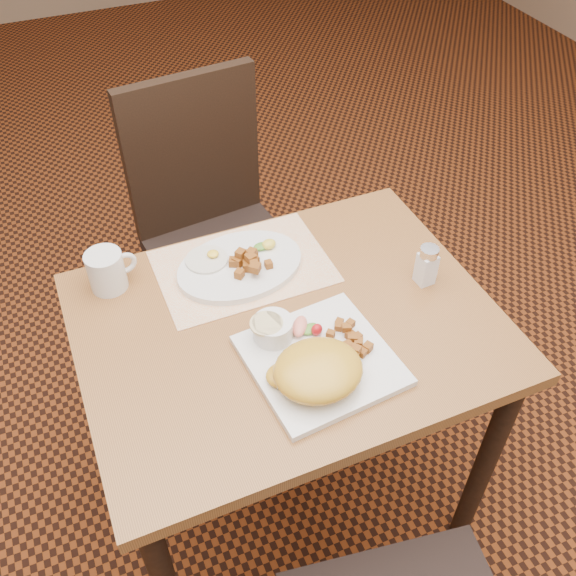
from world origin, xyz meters
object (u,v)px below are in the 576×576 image
Objects in this scene: chair_far at (213,221)px; salt_shaker at (427,265)px; table at (288,353)px; plate_square at (321,360)px; coffee_mug at (107,271)px; plate_oval at (240,266)px.

chair_far is 9.70× the size of salt_shaker.
plate_square is at bearing -83.56° from table.
plate_square is 2.80× the size of salt_shaker.
chair_far is (0.03, 0.66, -0.10)m from table.
plate_square is 2.44× the size of coffee_mug.
table is 2.96× the size of plate_oval.
chair_far is 3.46× the size of plate_square.
plate_oval is at bearing 75.79° from chair_far.
table is 0.23m from plate_oval.
coffee_mug is at bearing 158.26° from salt_shaker.
plate_oval reaches higher than plate_square.
salt_shaker reaches higher than table.
chair_far is 0.59m from coffee_mug.
table is at bearing 178.92° from salt_shaker.
coffee_mug reaches higher than plate_square.
table is 0.67m from chair_far.
coffee_mug is (-0.36, -0.40, 0.26)m from chair_far.
plate_square is at bearing -80.60° from plate_oval.
salt_shaker is at bearing -21.74° from coffee_mug.
coffee_mug is (-0.35, 0.39, 0.04)m from plate_square.
coffee_mug reaches higher than plate_oval.
salt_shaker is at bearing -28.35° from plate_oval.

